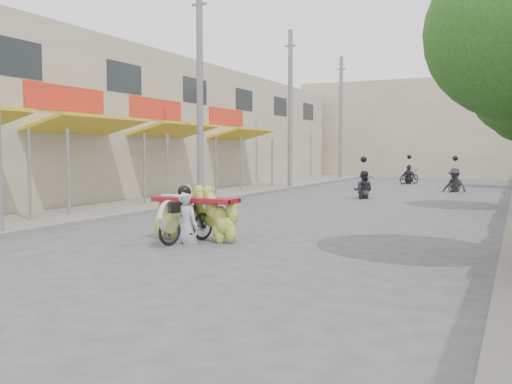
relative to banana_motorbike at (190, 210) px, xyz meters
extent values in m
plane|color=#535358|center=(1.01, -4.09, -0.69)|extent=(120.00, 120.00, 0.00)
cube|color=gray|center=(-5.99, 10.91, -0.63)|extent=(4.00, 60.00, 0.12)
cube|color=#B6AA90|center=(-10.99, 9.91, 2.31)|extent=(8.00, 40.00, 6.00)
cylinder|color=slate|center=(-5.29, 0.71, 0.59)|extent=(0.08, 0.08, 2.55)
cube|color=gold|center=(-6.11, 3.91, 2.06)|extent=(1.77, 4.00, 0.53)
cylinder|color=slate|center=(-5.29, 2.11, 0.59)|extent=(0.08, 0.08, 2.55)
cylinder|color=slate|center=(-5.29, 5.71, 0.59)|extent=(0.08, 0.08, 2.55)
cube|color=red|center=(-6.99, 3.91, 2.91)|extent=(0.10, 3.50, 0.80)
cube|color=gold|center=(-6.11, 8.91, 2.06)|extent=(1.77, 4.00, 0.53)
cylinder|color=slate|center=(-5.29, 7.11, 0.59)|extent=(0.08, 0.08, 2.55)
cylinder|color=slate|center=(-5.29, 10.71, 0.59)|extent=(0.08, 0.08, 2.55)
cube|color=red|center=(-6.99, 8.91, 2.91)|extent=(0.10, 3.50, 0.80)
cube|color=gold|center=(-6.11, 14.91, 2.06)|extent=(1.77, 4.00, 0.53)
cylinder|color=slate|center=(-5.29, 13.11, 0.59)|extent=(0.08, 0.08, 2.55)
cylinder|color=slate|center=(-5.29, 16.71, 0.59)|extent=(0.08, 0.08, 2.55)
cube|color=red|center=(-6.99, 14.91, 2.91)|extent=(0.10, 3.50, 0.80)
cube|color=#1E2328|center=(-7.01, 1.91, 3.91)|extent=(0.08, 2.00, 1.10)
cube|color=#1E2328|center=(-7.01, 6.91, 3.91)|extent=(0.08, 2.00, 1.10)
cube|color=#1E2328|center=(-7.01, 11.91, 3.91)|extent=(0.08, 2.00, 1.10)
cube|color=#1E2328|center=(-7.01, 16.91, 3.91)|extent=(0.08, 2.00, 1.10)
cube|color=#1E2328|center=(-7.01, 21.91, 3.91)|extent=(0.08, 2.00, 1.10)
cube|color=#1E2328|center=(-7.01, 26.91, 3.91)|extent=(0.08, 2.00, 1.10)
cube|color=#B6AA90|center=(1.01, 33.91, 2.81)|extent=(20.00, 6.00, 7.00)
cylinder|color=slate|center=(-4.39, 7.91, 3.31)|extent=(0.24, 0.24, 8.00)
cube|color=slate|center=(-4.39, 7.91, 6.51)|extent=(0.60, 0.08, 0.08)
cylinder|color=slate|center=(-4.39, 16.91, 3.31)|extent=(0.24, 0.24, 8.00)
cube|color=slate|center=(-4.39, 16.91, 6.51)|extent=(0.60, 0.08, 0.08)
cylinder|color=slate|center=(-4.39, 25.91, 3.31)|extent=(0.24, 0.24, 8.00)
cube|color=slate|center=(-4.39, 25.91, 6.51)|extent=(0.60, 0.08, 0.08)
imported|color=black|center=(0.00, -0.14, -0.22)|extent=(0.84, 1.65, 0.93)
cylinder|color=silver|center=(0.00, -0.79, -0.07)|extent=(0.10, 0.66, 0.66)
cube|color=black|center=(0.00, -0.69, 0.11)|extent=(0.28, 0.22, 0.22)
cylinder|color=silver|center=(0.00, -0.59, 0.33)|extent=(0.60, 0.05, 0.05)
cube|color=maroon|center=(0.00, 0.21, 0.19)|extent=(1.89, 0.55, 0.10)
imported|color=silver|center=(0.00, -0.19, 0.42)|extent=(0.58, 0.43, 1.62)
sphere|color=black|center=(0.00, -0.22, 1.20)|extent=(0.28, 0.28, 0.28)
imported|color=black|center=(0.55, 12.43, -0.25)|extent=(0.67, 1.59, 0.88)
imported|color=#2B2A32|center=(0.55, 12.43, 0.44)|extent=(0.82, 0.53, 1.65)
sphere|color=black|center=(0.55, 12.43, 0.89)|extent=(0.26, 0.26, 0.26)
imported|color=black|center=(3.53, 17.80, -0.22)|extent=(0.84, 1.65, 0.94)
imported|color=#2B2A32|center=(3.53, 17.80, 0.44)|extent=(1.16, 0.80, 1.65)
sphere|color=black|center=(3.53, 17.80, 0.89)|extent=(0.26, 0.26, 0.26)
imported|color=black|center=(0.45, 23.42, -0.25)|extent=(1.23, 1.66, 0.88)
imported|color=#2B2A32|center=(0.45, 23.42, 0.44)|extent=(1.11, 0.93, 1.65)
sphere|color=black|center=(0.45, 23.42, 0.89)|extent=(0.26, 0.26, 0.26)
camera|label=1|loc=(6.28, -10.25, 1.24)|focal=40.00mm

